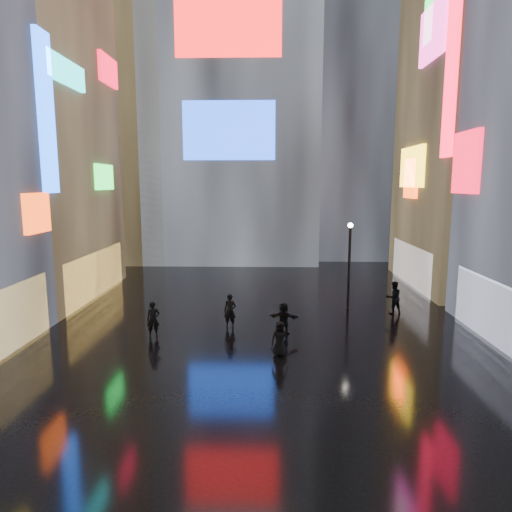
{
  "coord_description": "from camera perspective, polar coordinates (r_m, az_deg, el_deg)",
  "views": [
    {
      "loc": [
        0.41,
        -3.62,
        7.5
      ],
      "look_at": [
        0.0,
        12.0,
        5.0
      ],
      "focal_mm": 32.0,
      "sensor_mm": 36.0,
      "label": 1
    }
  ],
  "objects": [
    {
      "name": "ground",
      "position": [
        24.78,
        0.49,
        -8.53
      ],
      "size": [
        140.0,
        140.0,
        0.0
      ],
      "primitive_type": "plane",
      "color": "black",
      "rests_on": "ground"
    },
    {
      "name": "building_left_far",
      "position": [
        34.03,
        -28.19,
        13.91
      ],
      "size": [
        10.28,
        12.0,
        22.0
      ],
      "color": "black",
      "rests_on": "ground"
    },
    {
      "name": "umbrella_2",
      "position": [
        19.91,
        3.02,
        -7.04
      ],
      "size": [
        1.29,
        1.29,
        0.84
      ],
      "primitive_type": "imported",
      "rotation": [
        0.0,
        0.0,
        2.17
      ],
      "color": "black",
      "rests_on": "pedestrian_4"
    },
    {
      "name": "tower_flank_left",
      "position": [
        48.15,
        -16.51,
        15.28
      ],
      "size": [
        10.0,
        10.0,
        26.0
      ],
      "primitive_type": "cube",
      "color": "black",
      "rests_on": "ground"
    },
    {
      "name": "tower_main",
      "position": [
        49.59,
        -2.75,
        24.89
      ],
      "size": [
        16.0,
        14.2,
        42.0
      ],
      "color": "black",
      "rests_on": "ground"
    },
    {
      "name": "pedestrian_7",
      "position": [
        27.67,
        16.82,
        -4.99
      ],
      "size": [
        1.06,
        0.91,
        1.91
      ],
      "primitive_type": "imported",
      "rotation": [
        0.0,
        0.0,
        3.37
      ],
      "color": "black",
      "rests_on": "ground"
    },
    {
      "name": "tower_flank_right",
      "position": [
        51.24,
        11.83,
        19.59
      ],
      "size": [
        12.0,
        12.0,
        34.0
      ],
      "primitive_type": "cube",
      "color": "black",
      "rests_on": "ground"
    },
    {
      "name": "pedestrian_8",
      "position": [
        24.0,
        -3.27,
        -6.89
      ],
      "size": [
        0.72,
        0.54,
        1.8
      ],
      "primitive_type": "imported",
      "rotation": [
        0.0,
        0.0,
        6.11
      ],
      "color": "black",
      "rests_on": "ground"
    },
    {
      "name": "building_right_far",
      "position": [
        37.6,
        27.38,
        18.03
      ],
      "size": [
        10.28,
        12.0,
        28.0
      ],
      "color": "black",
      "rests_on": "ground"
    },
    {
      "name": "lamp_far",
      "position": [
        27.66,
        11.58,
        -0.58
      ],
      "size": [
        0.3,
        0.3,
        5.2
      ],
      "color": "black",
      "rests_on": "ground"
    },
    {
      "name": "pedestrian_4",
      "position": [
        20.27,
        2.99,
        -10.29
      ],
      "size": [
        0.84,
        0.63,
        1.55
      ],
      "primitive_type": "imported",
      "rotation": [
        0.0,
        0.0,
        0.19
      ],
      "color": "black",
      "rests_on": "ground"
    },
    {
      "name": "pedestrian_6",
      "position": [
        23.18,
        -12.73,
        -7.74
      ],
      "size": [
        0.73,
        0.58,
        1.76
      ],
      "primitive_type": "imported",
      "rotation": [
        0.0,
        0.0,
        0.28
      ],
      "color": "black",
      "rests_on": "ground"
    },
    {
      "name": "pedestrian_5",
      "position": [
        23.03,
        3.49,
        -7.82
      ],
      "size": [
        1.56,
        0.77,
        1.61
      ],
      "primitive_type": "imported",
      "rotation": [
        0.0,
        0.0,
        2.94
      ],
      "color": "black",
      "rests_on": "ground"
    }
  ]
}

